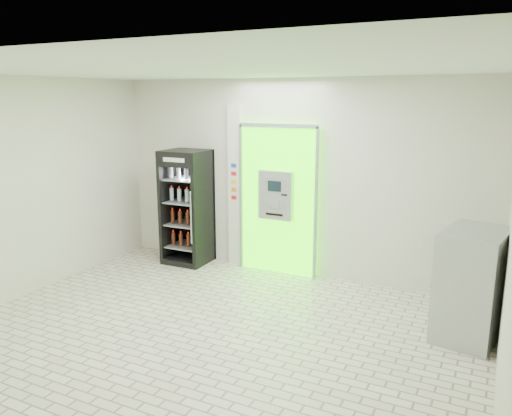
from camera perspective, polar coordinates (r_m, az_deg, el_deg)
The scene contains 6 objects.
ground at distance 5.99m, azimuth -5.42°, elevation -14.46°, with size 6.00×6.00×0.00m, color beige.
room_shell at distance 5.41m, azimuth -5.82°, elevation 3.19°, with size 6.00×6.00×6.00m.
atm_assembly at distance 7.72m, azimuth 2.59°, elevation 1.02°, with size 1.30×0.24×2.33m.
pillar at distance 8.07m, azimuth -2.37°, elevation 2.46°, with size 0.22×0.11×2.60m.
beverage_cooler at distance 8.32m, azimuth -7.85°, elevation -0.14°, with size 0.72×0.68×1.88m.
steel_cabinet at distance 6.25m, azimuth 23.42°, elevation -7.99°, with size 0.80×1.05×1.27m.
Camera 1 is at (2.86, -4.51, 2.72)m, focal length 35.00 mm.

